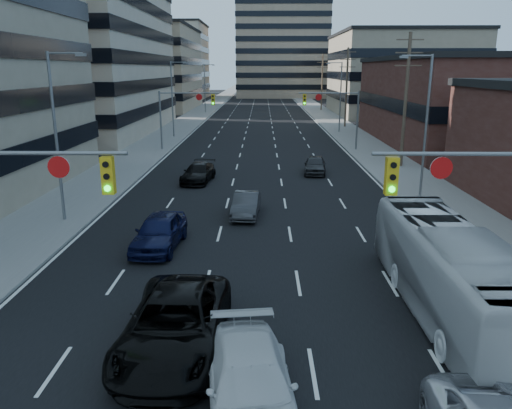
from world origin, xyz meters
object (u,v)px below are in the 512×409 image
object	(u,v)px
black_pickup	(175,325)
white_van	(250,385)
transit_bus	(450,272)
sedan_blue	(159,232)

from	to	relation	value
black_pickup	white_van	xyz separation A→B (m)	(2.28, -2.74, -0.10)
black_pickup	transit_bus	xyz separation A→B (m)	(8.90, 2.47, 0.67)
transit_bus	black_pickup	bearing A→B (deg)	-164.64
sedan_blue	white_van	bearing A→B (deg)	-64.60
black_pickup	sedan_blue	xyz separation A→B (m)	(-2.24, 8.84, -0.06)
white_van	sedan_blue	size ratio (longest dim) A/B	1.10
black_pickup	white_van	world-z (taller)	black_pickup
white_van	sedan_blue	xyz separation A→B (m)	(-4.52, 11.58, 0.05)
white_van	black_pickup	bearing A→B (deg)	122.83
black_pickup	transit_bus	size ratio (longest dim) A/B	0.57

